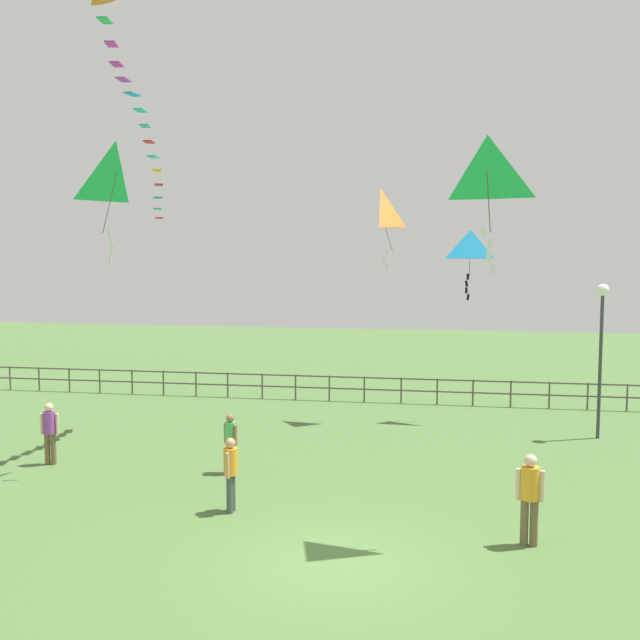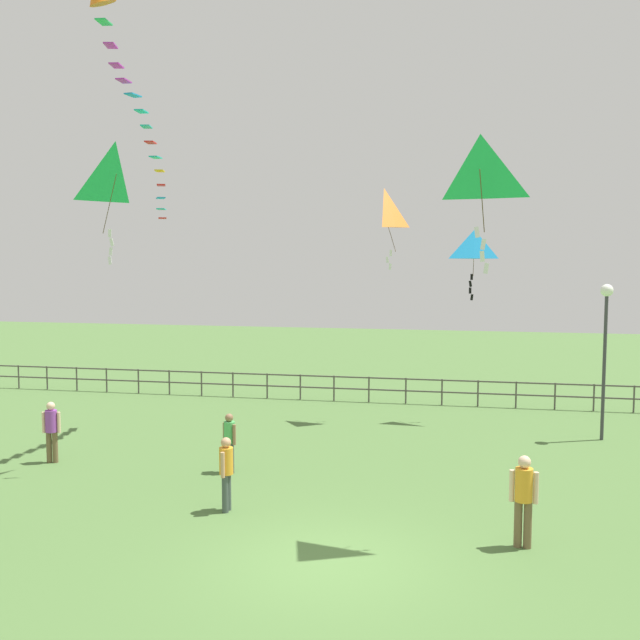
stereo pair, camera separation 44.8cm
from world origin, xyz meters
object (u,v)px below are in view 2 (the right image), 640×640
at_px(person_4, 226,469).
at_px(kite_4, 474,249).
at_px(person_3, 51,428).
at_px(person_6, 229,439).
at_px(lamppost, 606,328).
at_px(streamer_kite, 109,23).
at_px(person_1, 524,495).
at_px(kite_1, 384,214).
at_px(kite_0, 480,172).
at_px(kite_2, 116,177).

distance_m(person_4, kite_4, 12.16).
bearing_deg(person_3, person_6, 0.72).
xyz_separation_m(lamppost, person_6, (-9.75, -5.14, -2.46)).
bearing_deg(streamer_kite, kite_4, 45.11).
distance_m(person_1, person_4, 6.07).
height_order(lamppost, person_1, lamppost).
relative_size(lamppost, kite_1, 1.80).
xyz_separation_m(kite_0, kite_1, (-2.81, 10.51, -0.14)).
xyz_separation_m(kite_0, kite_2, (-8.41, 2.84, 0.39)).
xyz_separation_m(person_6, kite_4, (6.00, 7.31, 4.76)).
height_order(kite_4, streamer_kite, streamer_kite).
height_order(person_3, kite_1, kite_1).
bearing_deg(kite_4, person_6, -129.40).
bearing_deg(person_6, kite_4, 50.60).
bearing_deg(person_6, kite_1, 66.11).
height_order(person_6, kite_4, kite_4).
height_order(person_6, kite_0, kite_0).
bearing_deg(person_1, streamer_kite, 166.09).
height_order(person_1, person_6, person_1).
distance_m(person_4, kite_0, 7.92).
relative_size(lamppost, kite_0, 1.89).
height_order(kite_0, kite_1, kite_0).
xyz_separation_m(kite_1, kite_2, (-5.60, -7.67, 0.53)).
xyz_separation_m(lamppost, person_4, (-8.95, -7.77, -2.40)).
height_order(person_6, streamer_kite, streamer_kite).
bearing_deg(person_6, person_3, -179.28).
xyz_separation_m(lamppost, kite_1, (-6.66, 1.83, 3.44)).
bearing_deg(person_6, person_1, -26.48).
xyz_separation_m(person_4, streamer_kite, (-3.18, 1.51, 9.78)).
distance_m(kite_2, streamer_kite, 3.44).
bearing_deg(kite_0, kite_4, 89.46).
bearing_deg(kite_4, lamppost, -30.04).
relative_size(person_1, person_6, 1.17).
bearing_deg(kite_0, kite_2, 161.34).
bearing_deg(streamer_kite, person_6, 25.04).
xyz_separation_m(lamppost, kite_0, (-3.85, -8.68, 3.58)).
height_order(kite_2, streamer_kite, streamer_kite).
distance_m(kite_1, kite_2, 9.51).
relative_size(kite_1, kite_4, 1.15).
bearing_deg(kite_4, person_4, -117.66).
xyz_separation_m(kite_1, streamer_kite, (-5.47, -8.09, 3.94)).
bearing_deg(person_3, kite_4, 34.21).
xyz_separation_m(person_3, person_6, (4.84, 0.06, -0.07)).
bearing_deg(lamppost, kite_4, 149.96).
xyz_separation_m(person_6, streamer_kite, (-2.39, -1.12, 9.84)).
bearing_deg(person_6, kite_2, -164.47).
distance_m(person_1, person_6, 7.61).
relative_size(person_6, kite_1, 0.59).
distance_m(kite_0, kite_1, 10.88).
bearing_deg(person_4, streamer_kite, 154.57).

